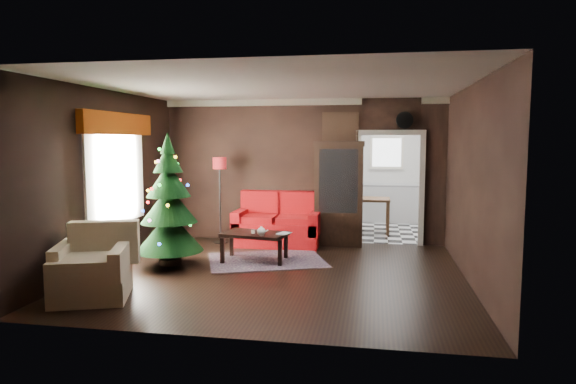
% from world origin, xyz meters
% --- Properties ---
extents(floor, '(5.50, 5.50, 0.00)m').
position_xyz_m(floor, '(0.00, 0.00, 0.00)').
color(floor, black).
rests_on(floor, ground).
extents(ceiling, '(5.50, 5.50, 0.00)m').
position_xyz_m(ceiling, '(0.00, 0.00, 2.80)').
color(ceiling, white).
rests_on(ceiling, ground).
extents(wall_back, '(5.50, 0.00, 5.50)m').
position_xyz_m(wall_back, '(0.00, 2.50, 1.40)').
color(wall_back, black).
rests_on(wall_back, ground).
extents(wall_front, '(5.50, 0.00, 5.50)m').
position_xyz_m(wall_front, '(0.00, -2.50, 1.40)').
color(wall_front, black).
rests_on(wall_front, ground).
extents(wall_left, '(0.00, 5.50, 5.50)m').
position_xyz_m(wall_left, '(-2.75, 0.00, 1.40)').
color(wall_left, black).
rests_on(wall_left, ground).
extents(wall_right, '(0.00, 5.50, 5.50)m').
position_xyz_m(wall_right, '(2.75, 0.00, 1.40)').
color(wall_right, black).
rests_on(wall_right, ground).
extents(doorway, '(1.10, 0.10, 2.10)m').
position_xyz_m(doorway, '(1.70, 2.50, 1.05)').
color(doorway, white).
rests_on(doorway, ground).
extents(left_window, '(0.05, 1.60, 1.40)m').
position_xyz_m(left_window, '(-2.71, 0.20, 1.45)').
color(left_window, white).
rests_on(left_window, wall_left).
extents(valance, '(0.12, 2.10, 0.35)m').
position_xyz_m(valance, '(-2.63, 0.20, 2.27)').
color(valance, '#782D07').
rests_on(valance, wall_left).
extents(kitchen_floor, '(3.00, 3.00, 0.00)m').
position_xyz_m(kitchen_floor, '(1.70, 4.00, 0.00)').
color(kitchen_floor, white).
rests_on(kitchen_floor, ground).
extents(kitchen_window, '(0.70, 0.06, 0.70)m').
position_xyz_m(kitchen_window, '(1.70, 5.45, 1.70)').
color(kitchen_window, white).
rests_on(kitchen_window, ground).
extents(rug, '(2.25, 1.95, 0.01)m').
position_xyz_m(rug, '(-0.34, 0.79, 0.01)').
color(rug, '#362B31').
rests_on(rug, ground).
extents(loveseat, '(1.70, 0.90, 1.00)m').
position_xyz_m(loveseat, '(-0.40, 2.05, 0.50)').
color(loveseat, '#910B02').
rests_on(loveseat, ground).
extents(curio_cabinet, '(0.90, 0.45, 1.90)m').
position_xyz_m(curio_cabinet, '(0.75, 2.27, 0.95)').
color(curio_cabinet, black).
rests_on(curio_cabinet, ground).
extents(floor_lamp, '(0.32, 0.32, 1.69)m').
position_xyz_m(floor_lamp, '(-1.55, 2.07, 0.83)').
color(floor_lamp, black).
rests_on(floor_lamp, ground).
extents(christmas_tree, '(1.18, 1.18, 2.02)m').
position_xyz_m(christmas_tree, '(-1.78, 0.14, 1.05)').
color(christmas_tree, black).
rests_on(christmas_tree, ground).
extents(armchair, '(1.19, 1.19, 0.96)m').
position_xyz_m(armchair, '(-2.11, -1.55, 0.46)').
color(armchair, tan).
rests_on(armchair, ground).
extents(coffee_table, '(1.14, 0.81, 0.47)m').
position_xyz_m(coffee_table, '(-0.53, 0.73, 0.25)').
color(coffee_table, black).
rests_on(coffee_table, rug).
extents(teapot, '(0.19, 0.19, 0.15)m').
position_xyz_m(teapot, '(-0.36, 0.48, 0.55)').
color(teapot, white).
rests_on(teapot, coffee_table).
extents(cup_a, '(0.07, 0.07, 0.06)m').
position_xyz_m(cup_a, '(-0.54, 0.66, 0.51)').
color(cup_a, white).
rests_on(cup_a, coffee_table).
extents(cup_b, '(0.09, 0.09, 0.07)m').
position_xyz_m(cup_b, '(-0.36, 0.48, 0.51)').
color(cup_b, silver).
rests_on(cup_b, coffee_table).
extents(book, '(0.17, 0.08, 0.24)m').
position_xyz_m(book, '(-0.11, 0.71, 0.60)').
color(book, gray).
rests_on(book, coffee_table).
extents(wall_clock, '(0.32, 0.32, 0.06)m').
position_xyz_m(wall_clock, '(1.95, 2.45, 2.38)').
color(wall_clock, white).
rests_on(wall_clock, wall_back).
extents(painting, '(0.62, 0.05, 0.52)m').
position_xyz_m(painting, '(0.75, 2.46, 2.25)').
color(painting, '#A26A36').
rests_on(painting, wall_back).
extents(kitchen_counter, '(1.80, 0.60, 0.90)m').
position_xyz_m(kitchen_counter, '(1.70, 5.20, 0.45)').
color(kitchen_counter, silver).
rests_on(kitchen_counter, ground).
extents(kitchen_table, '(0.70, 0.70, 0.75)m').
position_xyz_m(kitchen_table, '(1.40, 3.70, 0.38)').
color(kitchen_table, brown).
rests_on(kitchen_table, ground).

